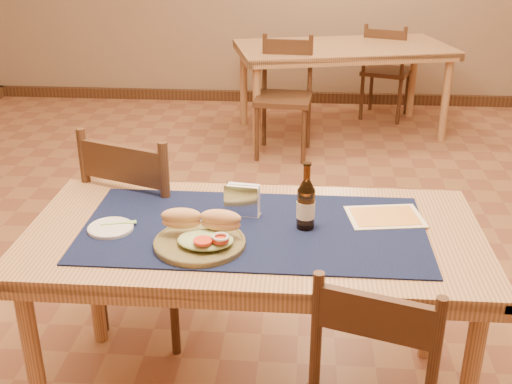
# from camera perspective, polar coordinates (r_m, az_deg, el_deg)

# --- Properties ---
(room) EXTENTS (6.04, 7.04, 2.84)m
(room) POSITION_cam_1_polar(r_m,az_deg,el_deg) (2.83, 1.15, 16.11)
(room) COLOR #986442
(room) RESTS_ON ground
(main_table) EXTENTS (1.60, 0.80, 0.75)m
(main_table) POSITION_cam_1_polar(r_m,az_deg,el_deg) (2.30, -0.20, -5.17)
(main_table) COLOR tan
(main_table) RESTS_ON ground
(placemat) EXTENTS (1.20, 0.60, 0.01)m
(placemat) POSITION_cam_1_polar(r_m,az_deg,el_deg) (2.26, -0.20, -3.28)
(placemat) COLOR #101B3D
(placemat) RESTS_ON main_table
(baseboard) EXTENTS (6.00, 7.00, 0.10)m
(baseboard) POSITION_cam_1_polar(r_m,az_deg,el_deg) (3.30, 0.96, -7.81)
(baseboard) COLOR #472D19
(baseboard) RESTS_ON ground
(back_table) EXTENTS (1.88, 1.25, 0.75)m
(back_table) POSITION_cam_1_polar(r_m,az_deg,el_deg) (5.47, 7.73, 11.93)
(back_table) COLOR tan
(back_table) RESTS_ON ground
(chair_main_far) EXTENTS (0.58, 0.58, 0.98)m
(chair_main_far) POSITION_cam_1_polar(r_m,az_deg,el_deg) (2.85, -9.32, -3.03)
(chair_main_far) COLOR #472D19
(chair_main_far) RESTS_ON ground
(chair_back_near) EXTENTS (0.45, 0.45, 0.90)m
(chair_back_near) POSITION_cam_1_polar(r_m,az_deg,el_deg) (4.99, 2.54, 8.64)
(chair_back_near) COLOR #472D19
(chair_back_near) RESTS_ON ground
(chair_back_far) EXTENTS (0.51, 0.51, 0.86)m
(chair_back_far) POSITION_cam_1_polar(r_m,az_deg,el_deg) (6.00, 11.46, 10.59)
(chair_back_far) COLOR #472D19
(chair_back_far) RESTS_ON ground
(sandwich_plate) EXTENTS (0.31, 0.31, 0.12)m
(sandwich_plate) POSITION_cam_1_polar(r_m,az_deg,el_deg) (2.14, -4.87, -3.98)
(sandwich_plate) COLOR brown
(sandwich_plate) RESTS_ON placemat
(side_plate) EXTENTS (0.16, 0.16, 0.01)m
(side_plate) POSITION_cam_1_polar(r_m,az_deg,el_deg) (2.30, -12.80, -3.11)
(side_plate) COLOR silver
(side_plate) RESTS_ON placemat
(fork) EXTENTS (0.12, 0.05, 0.00)m
(fork) POSITION_cam_1_polar(r_m,az_deg,el_deg) (2.31, -11.86, -2.71)
(fork) COLOR #9AD273
(fork) RESTS_ON side_plate
(beer_bottle) EXTENTS (0.06, 0.06, 0.24)m
(beer_bottle) POSITION_cam_1_polar(r_m,az_deg,el_deg) (2.23, 4.46, -1.09)
(beer_bottle) COLOR #48280D
(beer_bottle) RESTS_ON placemat
(napkin_holder) EXTENTS (0.14, 0.07, 0.12)m
(napkin_holder) POSITION_cam_1_polar(r_m,az_deg,el_deg) (2.33, -1.24, -0.81)
(napkin_holder) COLOR white
(napkin_holder) RESTS_ON placemat
(menu_card) EXTENTS (0.29, 0.23, 0.01)m
(menu_card) POSITION_cam_1_polar(r_m,az_deg,el_deg) (2.38, 11.39, -2.15)
(menu_card) COLOR beige
(menu_card) RESTS_ON placemat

